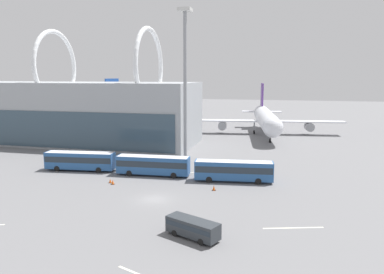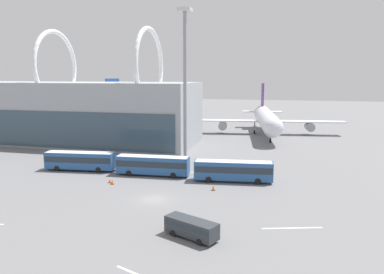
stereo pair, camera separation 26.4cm
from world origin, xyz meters
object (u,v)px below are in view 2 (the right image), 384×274
object	(u,v)px
airliner_at_gate_near	(82,116)
service_van_foreground	(191,227)
airliner_at_gate_far	(266,119)
shuttle_bus_2	(233,170)
floodlight_mast	(185,71)
traffic_cone_1	(110,181)
traffic_cone_2	(112,182)
traffic_cone_0	(213,188)
shuttle_bus_0	(80,160)
shuttle_bus_1	(153,164)

from	to	relation	value
airliner_at_gate_near	service_van_foreground	bearing A→B (deg)	49.31
airliner_at_gate_far	shuttle_bus_2	xyz separation A→B (m)	(-2.58, -50.87, -2.68)
floodlight_mast	traffic_cone_1	world-z (taller)	floodlight_mast
traffic_cone_1	traffic_cone_2	bearing A→B (deg)	-41.84
airliner_at_gate_far	traffic_cone_2	size ratio (longest dim) A/B	60.52
airliner_at_gate_far	airliner_at_gate_near	bearing A→B (deg)	-86.94
airliner_at_gate_far	traffic_cone_1	world-z (taller)	airliner_at_gate_far
floodlight_mast	traffic_cone_0	distance (m)	25.91
shuttle_bus_0	traffic_cone_0	bearing A→B (deg)	-19.35
airliner_at_gate_near	shuttle_bus_0	bearing A→B (deg)	40.91
airliner_at_gate_far	shuttle_bus_1	xyz separation A→B (m)	(-16.43, -50.43, -2.68)
shuttle_bus_0	shuttle_bus_2	size ratio (longest dim) A/B	1.00
airliner_at_gate_near	shuttle_bus_1	size ratio (longest dim) A/B	3.33
shuttle_bus_2	service_van_foreground	xyz separation A→B (m)	(-1.41, -22.15, -0.76)
shuttle_bus_2	traffic_cone_0	world-z (taller)	shuttle_bus_2
airliner_at_gate_near	traffic_cone_0	distance (m)	66.92
shuttle_bus_2	floodlight_mast	size ratio (longest dim) A/B	0.43
traffic_cone_0	airliner_at_gate_near	bearing A→B (deg)	136.29
shuttle_bus_0	shuttle_bus_2	xyz separation A→B (m)	(27.69, -0.56, 0.00)
airliner_at_gate_near	shuttle_bus_1	world-z (taller)	airliner_at_gate_near
service_van_foreground	airliner_at_gate_near	bearing A→B (deg)	152.26
airliner_at_gate_near	traffic_cone_1	bearing A→B (deg)	45.67
airliner_at_gate_near	service_van_foreground	distance (m)	79.84
shuttle_bus_2	traffic_cone_1	xyz separation A→B (m)	(-18.98, -5.40, -1.65)
shuttle_bus_0	traffic_cone_1	bearing A→B (deg)	-40.51
airliner_at_gate_near	shuttle_bus_0	distance (m)	46.28
shuttle_bus_1	traffic_cone_1	xyz separation A→B (m)	(-5.13, -5.84, -1.65)
traffic_cone_2	traffic_cone_1	bearing A→B (deg)	138.16
shuttle_bus_2	traffic_cone_0	bearing A→B (deg)	-118.70
airliner_at_gate_near	shuttle_bus_0	xyz separation A→B (m)	(22.78, -40.15, -3.20)
airliner_at_gate_near	traffic_cone_2	distance (m)	57.01
service_van_foreground	traffic_cone_0	distance (m)	16.77
airliner_at_gate_far	traffic_cone_0	world-z (taller)	airliner_at_gate_far
shuttle_bus_0	traffic_cone_1	size ratio (longest dim) A/B	20.02
service_van_foreground	floodlight_mast	distance (m)	38.88
shuttle_bus_1	traffic_cone_1	bearing A→B (deg)	-134.57
airliner_at_gate_near	shuttle_bus_1	bearing A→B (deg)	53.62
floodlight_mast	traffic_cone_2	xyz separation A→B (m)	(-7.13, -17.75, -17.37)
service_van_foreground	floodlight_mast	world-z (taller)	floodlight_mast
shuttle_bus_0	shuttle_bus_1	world-z (taller)	same
traffic_cone_1	traffic_cone_2	world-z (taller)	traffic_cone_2
airliner_at_gate_near	traffic_cone_1	world-z (taller)	airliner_at_gate_near
shuttle_bus_1	floodlight_mast	bearing A→B (deg)	73.03
shuttle_bus_1	traffic_cone_2	distance (m)	8.01
airliner_at_gate_far	shuttle_bus_0	xyz separation A→B (m)	(-30.27, -50.31, -2.68)
airliner_at_gate_near	shuttle_bus_1	xyz separation A→B (m)	(36.63, -40.27, -3.20)
airliner_at_gate_near	traffic_cone_1	distance (m)	56.05
shuttle_bus_0	shuttle_bus_1	distance (m)	13.85
traffic_cone_1	traffic_cone_2	xyz separation A→B (m)	(0.75, -0.67, 0.05)
airliner_at_gate_near	service_van_foreground	world-z (taller)	airliner_at_gate_near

